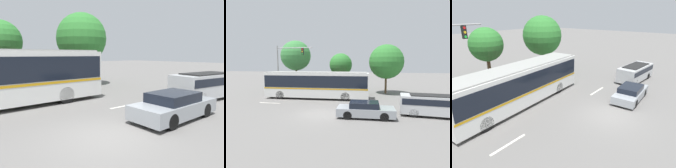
# 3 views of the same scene
# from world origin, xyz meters

# --- Properties ---
(ground_plane) EXTENTS (140.00, 140.00, 0.00)m
(ground_plane) POSITION_xyz_m (0.00, 0.00, 0.00)
(ground_plane) COLOR slate
(sedan_foreground) EXTENTS (4.51, 1.98, 1.24)m
(sedan_foreground) POSITION_xyz_m (3.73, -0.16, 0.60)
(sedan_foreground) COLOR gray
(sedan_foreground) RESTS_ON ground
(suv_left_lane) EXTENTS (5.25, 2.43, 1.73)m
(suv_left_lane) POSITION_xyz_m (9.09, 1.25, 1.01)
(suv_left_lane) COLOR #B2B5B7
(suv_left_lane) RESTS_ON ground
(flowering_hedge) EXTENTS (8.66, 1.02, 1.39)m
(flowering_hedge) POSITION_xyz_m (-0.94, 10.51, 0.68)
(flowering_hedge) COLOR #286028
(flowering_hedge) RESTS_ON ground
(street_tree_centre) EXTENTS (3.47, 3.47, 5.74)m
(street_tree_centre) POSITION_xyz_m (-0.75, 13.61, 3.98)
(street_tree_centre) COLOR brown
(street_tree_centre) RESTS_ON ground
(street_tree_right) EXTENTS (4.75, 4.75, 6.81)m
(street_tree_right) POSITION_xyz_m (5.95, 12.01, 4.43)
(street_tree_right) COLOR brown
(street_tree_right) RESTS_ON ground
(lane_stripe_near) EXTENTS (2.40, 0.16, 0.01)m
(lane_stripe_near) POSITION_xyz_m (3.70, 3.01, 0.01)
(lane_stripe_near) COLOR silver
(lane_stripe_near) RESTS_ON ground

